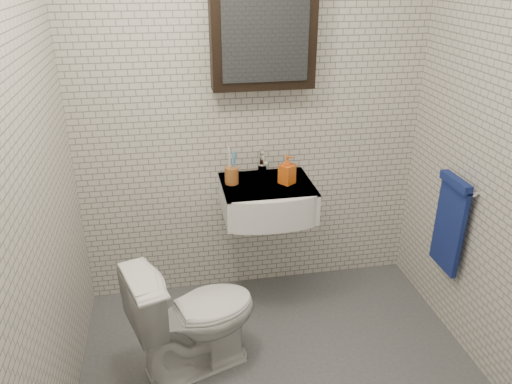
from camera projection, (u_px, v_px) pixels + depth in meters
ground at (285, 384)px, 2.69m from camera, size 2.20×2.00×0.01m
room_shell at (294, 123)px, 2.08m from camera, size 2.22×2.02×2.51m
washbasin at (268, 200)px, 3.04m from camera, size 0.55×0.50×0.20m
faucet at (262, 164)px, 3.15m from camera, size 0.06×0.20×0.15m
mirror_cabinet at (263, 36)px, 2.82m from camera, size 0.60×0.15×0.60m
towel_rail at (450, 220)px, 2.87m from camera, size 0.09×0.30×0.58m
toothbrush_cup at (232, 174)px, 3.02m from camera, size 0.11×0.11×0.23m
soap_bottle at (287, 170)px, 3.01m from camera, size 0.11×0.11×0.18m
toilet at (195, 315)px, 2.69m from camera, size 0.77×0.58×0.69m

